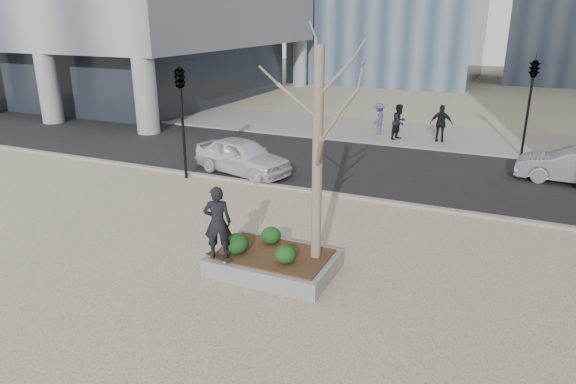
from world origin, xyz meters
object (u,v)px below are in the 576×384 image
at_px(skateboard, 219,258).
at_px(police_car, 242,156).
at_px(skateboarder, 218,222).
at_px(planter, 274,263).

relative_size(skateboard, police_car, 0.18).
xyz_separation_m(skateboard, skateboarder, (0.00, 0.00, 0.94)).
height_order(skateboarder, police_car, skateboarder).
xyz_separation_m(skateboarder, police_car, (-3.64, 7.76, -0.69)).
bearing_deg(skateboard, planter, 50.13).
bearing_deg(skateboarder, police_car, -91.07).
height_order(planter, skateboarder, skateboarder).
bearing_deg(skateboard, skateboarder, 0.00).
bearing_deg(skateboarder, planter, -171.49).
relative_size(skateboard, skateboarder, 0.43).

